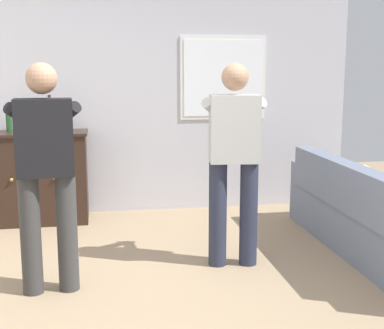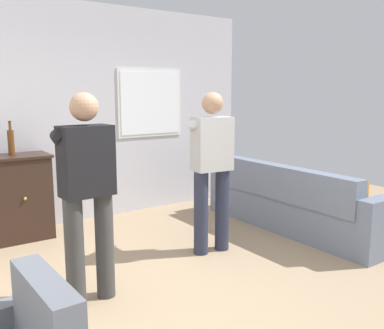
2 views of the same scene
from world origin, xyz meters
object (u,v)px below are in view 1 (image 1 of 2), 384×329
object	(u,v)px
couch	(365,219)
person_standing_left	(46,167)
sideboard_cabinet	(36,177)
bottle_liquor_amber	(50,117)
person_standing_right	(234,155)
bottle_wine_green	(9,120)

from	to	relation	value
couch	person_standing_left	xyz separation A→B (m)	(-2.67, -0.34, 0.61)
sideboard_cabinet	bottle_liquor_amber	size ratio (longest dim) A/B	2.90
couch	bottle_liquor_amber	distance (m)	3.33
couch	person_standing_right	size ratio (longest dim) A/B	1.50
person_standing_right	sideboard_cabinet	bearing A→B (deg)	138.41
person_standing_right	bottle_liquor_amber	bearing A→B (deg)	134.52
bottle_wine_green	person_standing_right	world-z (taller)	person_standing_right
sideboard_cabinet	bottle_wine_green	xyz separation A→B (m)	(-0.25, 0.04, 0.61)
bottle_liquor_amber	bottle_wine_green	bearing A→B (deg)	-178.28
couch	person_standing_right	xyz separation A→B (m)	(-1.21, -0.03, 0.61)
couch	bottle_liquor_amber	bearing A→B (deg)	150.31
couch	person_standing_right	bearing A→B (deg)	-178.71
bottle_wine_green	bottle_liquor_amber	distance (m)	0.42
bottle_wine_green	couch	bearing A→B (deg)	-26.19
sideboard_cabinet	person_standing_right	size ratio (longest dim) A/B	0.66
sideboard_cabinet	bottle_wine_green	bearing A→B (deg)	170.15
sideboard_cabinet	bottle_liquor_amber	bearing A→B (deg)	18.24
bottle_wine_green	person_standing_right	size ratio (longest dim) A/B	0.18
person_standing_left	couch	bearing A→B (deg)	7.24
couch	sideboard_cabinet	xyz separation A→B (m)	(-2.98, 1.54, 0.16)
bottle_liquor_amber	person_standing_right	distance (m)	2.29
bottle_liquor_amber	person_standing_right	size ratio (longest dim) A/B	0.23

